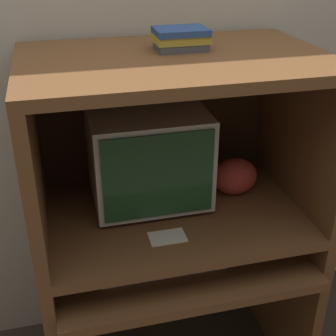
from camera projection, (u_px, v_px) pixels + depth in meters
name	position (u px, v px, depth m)	size (l,w,h in m)	color
wall_back	(150.00, 46.00, 1.82)	(6.00, 0.06, 2.60)	beige
desk_base	(176.00, 292.00, 1.86)	(0.99, 0.68, 0.65)	brown
desk_monitor_shelf	(174.00, 216.00, 1.74)	(0.99, 0.64, 0.14)	brown
hutch_upper	(172.00, 108.00, 1.58)	(0.99, 0.64, 0.57)	brown
crt_monitor	(147.00, 154.00, 1.72)	(0.41, 0.38, 0.36)	beige
keyboard	(161.00, 261.00, 1.66)	(0.44, 0.16, 0.03)	beige
mouse	(235.00, 245.00, 1.74)	(0.07, 0.05, 0.03)	#28282B
snack_bag	(235.00, 176.00, 1.81)	(0.18, 0.13, 0.14)	#BC382D
book_stack	(181.00, 38.00, 1.52)	(0.17, 0.13, 0.07)	#4C4C51
paper_card	(167.00, 237.00, 1.57)	(0.12, 0.08, 0.00)	beige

